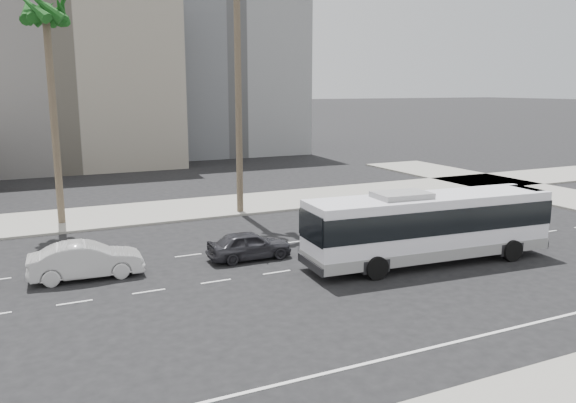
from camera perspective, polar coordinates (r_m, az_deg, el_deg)
ground at (r=30.11m, az=9.38°, el=-5.42°), size 700.00×700.00×0.00m
sidewalk_north at (r=43.32m, az=-2.36°, el=-0.04°), size 120.00×7.00×0.15m
midrise_beige_west at (r=68.73m, az=-22.03°, el=10.84°), size 24.00×18.00×18.00m
midrise_gray_center at (r=79.61m, az=-7.66°, el=14.39°), size 20.00×20.00×26.00m
civic_tower at (r=275.63m, az=-23.32°, el=16.72°), size 42.00×42.00×129.00m
highrise_right at (r=262.29m, az=-12.30°, el=16.84°), size 26.00×26.00×70.00m
highrise_far at (r=297.29m, az=-8.79°, el=15.31°), size 22.00×22.00×60.00m
city_bus at (r=29.16m, az=13.82°, el=-2.25°), size 12.89×3.76×3.65m
car_a at (r=29.21m, az=-3.86°, el=-4.33°), size 1.82×4.31×1.46m
car_b at (r=27.86m, az=-19.37°, el=-5.52°), size 2.08×5.13×1.66m
palm_mid at (r=38.43m, az=-22.90°, el=16.53°), size 4.55×4.55×14.06m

